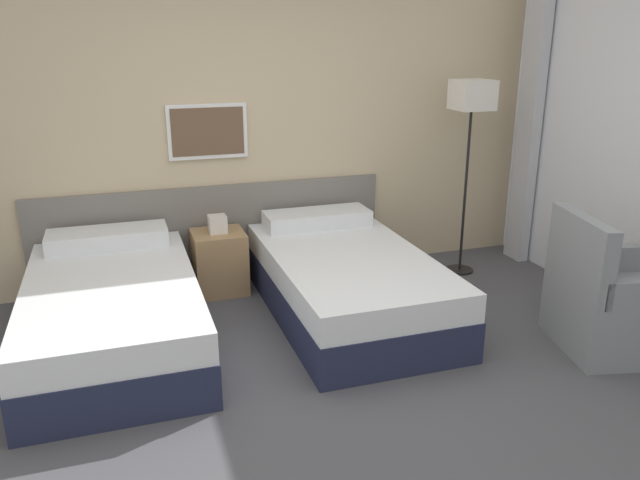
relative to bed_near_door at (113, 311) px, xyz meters
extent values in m
plane|color=#47474C|center=(1.31, -1.14, -0.25)|extent=(16.00, 16.00, 0.00)
cube|color=#C6B28E|center=(1.31, 1.04, 1.10)|extent=(10.00, 0.06, 2.70)
cube|color=slate|center=(0.84, 0.99, 0.17)|extent=(2.95, 0.04, 0.83)
cube|color=white|center=(0.84, 0.99, 1.03)|extent=(0.64, 0.03, 0.44)
cube|color=brown|center=(0.84, 0.98, 1.03)|extent=(0.58, 0.01, 0.38)
cube|color=#B7BAC1|center=(3.65, 0.66, 1.07)|extent=(0.10, 0.24, 2.64)
cube|color=#1E233D|center=(0.00, -0.03, -0.11)|extent=(1.11, 1.98, 0.29)
cube|color=silver|center=(0.00, -0.03, 0.13)|extent=(1.10, 1.96, 0.20)
cube|color=silver|center=(0.00, 0.73, 0.30)|extent=(0.88, 0.34, 0.13)
cube|color=#1E233D|center=(1.68, -0.03, -0.11)|extent=(1.11, 1.98, 0.29)
cube|color=silver|center=(1.68, -0.03, 0.13)|extent=(1.10, 1.96, 0.20)
cube|color=silver|center=(1.68, 0.73, 0.30)|extent=(0.88, 0.34, 0.13)
cube|color=#9E7A51|center=(0.84, 0.73, 0.00)|extent=(0.42, 0.40, 0.51)
cube|color=silver|center=(0.84, 0.73, 0.33)|extent=(0.14, 0.14, 0.14)
cylinder|color=black|center=(2.96, 0.51, -0.24)|extent=(0.24, 0.24, 0.02)
cylinder|color=black|center=(2.96, 0.51, 0.47)|extent=(0.02, 0.02, 1.41)
cube|color=silver|center=(2.96, 0.51, 1.30)|extent=(0.30, 0.30, 0.24)
cube|color=gray|center=(3.20, -1.08, -0.04)|extent=(0.87, 0.86, 0.43)
cube|color=gray|center=(2.90, -1.01, 0.43)|extent=(0.26, 0.72, 0.50)
cube|color=gray|center=(3.27, -0.78, 0.27)|extent=(0.62, 0.23, 0.18)
camera|label=1|loc=(0.11, -4.07, 1.77)|focal=35.00mm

